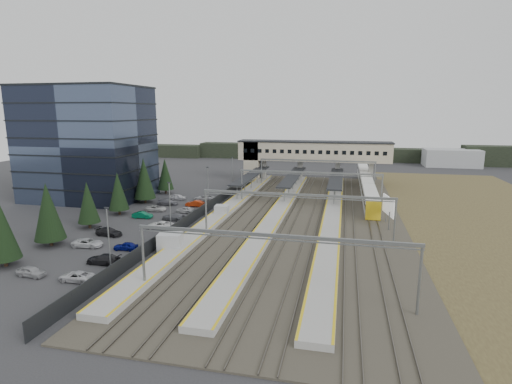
% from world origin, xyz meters
% --- Properties ---
extents(ground, '(220.00, 220.00, 0.00)m').
position_xyz_m(ground, '(0.00, 0.00, 0.00)').
color(ground, '#2B2B2D').
rests_on(ground, ground).
extents(office_building, '(24.30, 18.30, 24.30)m').
position_xyz_m(office_building, '(-36.00, 12.00, 12.19)').
color(office_building, '#39465F').
rests_on(office_building, ground).
extents(conifer_row, '(4.42, 49.82, 9.50)m').
position_xyz_m(conifer_row, '(-22.00, -3.86, 4.84)').
color(conifer_row, black).
rests_on(conifer_row, ground).
extents(car_park, '(10.50, 44.41, 1.28)m').
position_xyz_m(car_park, '(-13.17, -5.36, 0.61)').
color(car_park, '#98999C').
rests_on(car_park, ground).
extents(lampposts, '(0.50, 53.25, 8.07)m').
position_xyz_m(lampposts, '(-8.00, 1.25, 4.34)').
color(lampposts, slate).
rests_on(lampposts, ground).
extents(fence, '(0.08, 90.00, 2.00)m').
position_xyz_m(fence, '(-6.50, 5.00, 1.00)').
color(fence, '#26282B').
rests_on(fence, ground).
extents(relay_cabin_near, '(3.53, 2.84, 2.66)m').
position_xyz_m(relay_cabin_near, '(-4.05, -16.84, 1.33)').
color(relay_cabin_near, '#A7AAAD').
rests_on(relay_cabin_near, ground).
extents(relay_cabin_far, '(2.61, 2.23, 2.24)m').
position_xyz_m(relay_cabin_far, '(-2.67, 2.27, 1.12)').
color(relay_cabin_far, '#A7AAAD').
rests_on(relay_cabin_far, ground).
extents(rail_corridor, '(34.00, 90.00, 0.92)m').
position_xyz_m(rail_corridor, '(9.34, 5.00, 0.29)').
color(rail_corridor, '#3B382C').
rests_on(rail_corridor, ground).
extents(canopies, '(23.10, 30.00, 3.28)m').
position_xyz_m(canopies, '(7.00, 27.00, 3.92)').
color(canopies, black).
rests_on(canopies, ground).
extents(footbridge, '(40.40, 6.40, 11.20)m').
position_xyz_m(footbridge, '(7.70, 42.00, 7.93)').
color(footbridge, '#BFB292').
rests_on(footbridge, ground).
extents(gantries, '(28.40, 62.28, 7.17)m').
position_xyz_m(gantries, '(12.00, 3.00, 6.00)').
color(gantries, slate).
rests_on(gantries, ground).
extents(train, '(2.64, 55.06, 3.32)m').
position_xyz_m(train, '(24.00, 32.56, 1.89)').
color(train, white).
rests_on(train, ground).
extents(billboard, '(1.31, 5.94, 5.13)m').
position_xyz_m(billboard, '(26.12, 2.51, 3.45)').
color(billboard, slate).
rests_on(billboard, ground).
extents(scrub_east, '(34.00, 120.00, 0.06)m').
position_xyz_m(scrub_east, '(45.00, 5.00, 0.03)').
color(scrub_east, '#493E24').
rests_on(scrub_east, ground).
extents(treeline_far, '(170.00, 19.00, 7.00)m').
position_xyz_m(treeline_far, '(23.81, 92.28, 2.95)').
color(treeline_far, black).
rests_on(treeline_far, ground).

